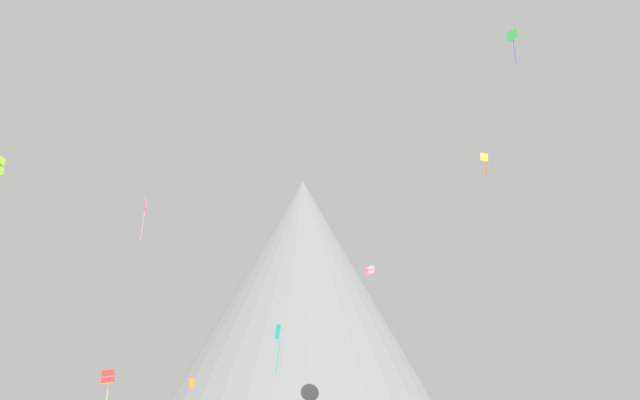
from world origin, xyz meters
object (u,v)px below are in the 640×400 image
at_px(rock_massif, 299,316).
at_px(kite_teal_low, 278,340).
at_px(kite_rainbow_high, 145,208).
at_px(kite_yellow_high, 485,160).
at_px(kite_orange_low, 192,383).
at_px(kite_pink_mid, 370,270).
at_px(kite_red_low, 108,377).
at_px(kite_black_low, 310,394).
at_px(kite_green_high, 513,39).

relative_size(rock_massif, kite_teal_low, 12.48).
bearing_deg(kite_teal_low, kite_rainbow_high, 94.37).
distance_m(kite_yellow_high, kite_orange_low, 41.62).
relative_size(rock_massif, kite_yellow_high, 21.75).
distance_m(kite_yellow_high, kite_pink_mid, 19.43).
height_order(kite_red_low, kite_black_low, kite_red_low).
distance_m(kite_pink_mid, kite_green_high, 32.75).
bearing_deg(rock_massif, kite_yellow_high, -69.52).
height_order(kite_pink_mid, kite_orange_low, kite_pink_mid).
bearing_deg(rock_massif, kite_red_low, -108.27).
bearing_deg(kite_orange_low, kite_rainbow_high, -108.47).
height_order(kite_yellow_high, kite_green_high, kite_green_high).
relative_size(kite_orange_low, kite_green_high, 0.31).
distance_m(rock_massif, kite_pink_mid, 56.08).
relative_size(kite_teal_low, kite_green_high, 1.39).
distance_m(kite_teal_low, kite_black_low, 8.74).
bearing_deg(kite_black_low, kite_orange_low, -55.07).
xyz_separation_m(kite_orange_low, kite_black_low, (14.02, -12.46, -1.75)).
bearing_deg(rock_massif, kite_orange_low, -98.74).
height_order(kite_teal_low, kite_black_low, kite_teal_low).
relative_size(rock_massif, kite_pink_mid, 54.50).
height_order(kite_yellow_high, kite_pink_mid, kite_yellow_high).
bearing_deg(kite_rainbow_high, kite_red_low, 51.05).
bearing_deg(kite_teal_low, kite_pink_mid, -59.39).
height_order(rock_massif, kite_yellow_high, rock_massif).
relative_size(kite_rainbow_high, kite_red_low, 0.95).
xyz_separation_m(kite_rainbow_high, kite_pink_mid, (24.51, 12.95, -4.12)).
height_order(kite_red_low, kite_green_high, kite_green_high).
relative_size(kite_green_high, kite_black_low, 0.75).
bearing_deg(kite_rainbow_high, kite_pink_mid, -39.13).
height_order(kite_pink_mid, kite_black_low, kite_pink_mid).
bearing_deg(kite_black_low, kite_red_low, -41.85).
bearing_deg(kite_red_low, kite_rainbow_high, 17.48).
xyz_separation_m(kite_red_low, kite_green_high, (43.40, -23.50, 29.28)).
bearing_deg(kite_red_low, rock_massif, 151.18).
bearing_deg(kite_yellow_high, kite_orange_low, 20.48).
bearing_deg(kite_green_high, kite_rainbow_high, 65.97).
height_order(kite_orange_low, kite_green_high, kite_green_high).
distance_m(kite_yellow_high, kite_green_high, 15.69).
distance_m(kite_pink_mid, kite_red_low, 33.11).
height_order(kite_orange_low, kite_teal_low, kite_teal_low).
relative_size(kite_rainbow_high, kite_black_low, 0.95).
bearing_deg(kite_green_high, kite_yellow_high, -4.76).
xyz_separation_m(kite_pink_mid, kite_teal_low, (-10.28, -9.08, -9.39)).
bearing_deg(kite_yellow_high, kite_pink_mid, -5.60).
xyz_separation_m(kite_yellow_high, kite_black_low, (-19.21, -3.70, -25.22)).
height_order(kite_rainbow_high, kite_red_low, kite_rainbow_high).
bearing_deg(kite_orange_low, rock_massif, 82.30).
xyz_separation_m(kite_orange_low, kite_green_high, (33.54, -23.03, 29.98)).
bearing_deg(kite_red_low, kite_black_low, 51.02).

